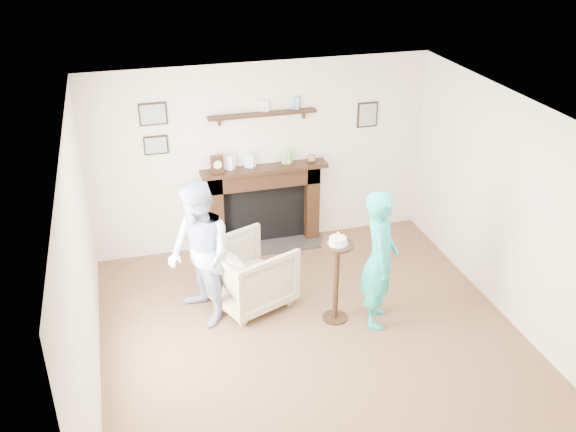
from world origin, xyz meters
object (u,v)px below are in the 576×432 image
(armchair, at_px, (251,301))
(man, at_px, (204,318))
(pedestal_table, at_px, (337,267))
(woman, at_px, (375,320))

(armchair, xyz_separation_m, man, (-0.59, -0.17, 0.00))
(armchair, xyz_separation_m, pedestal_table, (0.85, -0.58, 0.69))
(armchair, height_order, pedestal_table, pedestal_table)
(armchair, xyz_separation_m, woman, (1.28, -0.74, 0.00))
(armchair, bearing_deg, pedestal_table, -146.44)
(armchair, distance_m, woman, 1.48)
(woman, height_order, pedestal_table, pedestal_table)
(man, xyz_separation_m, woman, (1.87, -0.56, 0.00))
(man, xyz_separation_m, pedestal_table, (1.44, -0.41, 0.69))
(armchair, distance_m, pedestal_table, 1.24)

